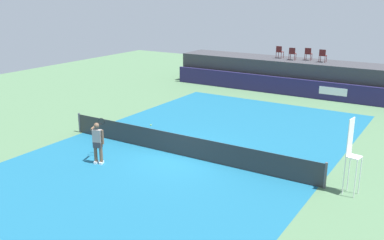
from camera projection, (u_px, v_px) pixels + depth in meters
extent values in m
plane|color=#4C704C|center=(215.00, 137.00, 21.35)|extent=(48.00, 48.00, 0.00)
cube|color=#16597A|center=(182.00, 155.00, 18.91)|extent=(12.00, 22.00, 0.00)
cube|color=#231E4C|center=(290.00, 87.00, 29.72)|extent=(18.00, 0.20, 1.20)
cube|color=white|center=(333.00, 91.00, 28.11)|extent=(1.80, 0.02, 0.50)
cube|color=#38383D|center=(299.00, 75.00, 31.04)|extent=(18.00, 2.80, 2.20)
cylinder|color=#561919|center=(284.00, 55.00, 31.66)|extent=(0.04, 0.04, 0.44)
cylinder|color=#561919|center=(278.00, 55.00, 31.89)|extent=(0.04, 0.04, 0.44)
cylinder|color=#561919|center=(281.00, 56.00, 31.35)|extent=(0.04, 0.04, 0.44)
cylinder|color=#561919|center=(276.00, 55.00, 31.57)|extent=(0.04, 0.04, 0.44)
cube|color=#561919|center=(280.00, 52.00, 31.55)|extent=(0.47, 0.47, 0.03)
cube|color=#561919|center=(279.00, 49.00, 31.32)|extent=(0.44, 0.06, 0.42)
cylinder|color=#561919|center=(296.00, 57.00, 30.82)|extent=(0.04, 0.04, 0.44)
cylinder|color=#561919|center=(290.00, 56.00, 30.99)|extent=(0.04, 0.04, 0.44)
cylinder|color=#561919|center=(295.00, 57.00, 30.47)|extent=(0.04, 0.04, 0.44)
cylinder|color=#561919|center=(289.00, 57.00, 30.65)|extent=(0.04, 0.04, 0.44)
cube|color=#561919|center=(293.00, 54.00, 30.67)|extent=(0.48, 0.48, 0.03)
cube|color=#561919|center=(292.00, 51.00, 30.43)|extent=(0.44, 0.06, 0.42)
cylinder|color=#561919|center=(312.00, 57.00, 30.69)|extent=(0.04, 0.04, 0.44)
cylinder|color=#561919|center=(306.00, 57.00, 30.88)|extent=(0.04, 0.04, 0.44)
cylinder|color=#561919|center=(310.00, 58.00, 30.35)|extent=(0.04, 0.04, 0.44)
cylinder|color=#561919|center=(305.00, 57.00, 30.54)|extent=(0.04, 0.04, 0.44)
cube|color=#561919|center=(309.00, 54.00, 30.55)|extent=(0.46, 0.46, 0.03)
cube|color=#561919|center=(308.00, 51.00, 30.31)|extent=(0.44, 0.05, 0.42)
cylinder|color=#561919|center=(326.00, 59.00, 29.87)|extent=(0.04, 0.04, 0.44)
cylinder|color=#561919|center=(321.00, 58.00, 30.07)|extent=(0.04, 0.04, 0.44)
cylinder|color=#561919|center=(325.00, 60.00, 29.54)|extent=(0.04, 0.04, 0.44)
cylinder|color=#561919|center=(319.00, 59.00, 29.74)|extent=(0.04, 0.04, 0.44)
cube|color=#561919|center=(323.00, 56.00, 29.74)|extent=(0.45, 0.45, 0.03)
cube|color=#561919|center=(322.00, 53.00, 29.50)|extent=(0.44, 0.03, 0.42)
cylinder|color=white|center=(355.00, 179.00, 14.83)|extent=(0.04, 0.04, 1.40)
cylinder|color=white|center=(360.00, 176.00, 15.11)|extent=(0.04, 0.04, 1.40)
cylinder|color=white|center=(344.00, 176.00, 15.09)|extent=(0.04, 0.04, 1.40)
cylinder|color=white|center=(349.00, 173.00, 15.37)|extent=(0.04, 0.04, 1.40)
cube|color=white|center=(354.00, 157.00, 14.90)|extent=(0.51, 0.51, 0.03)
cube|color=white|center=(350.00, 137.00, 14.84)|extent=(0.10, 0.44, 1.33)
cube|color=#2D2D2D|center=(182.00, 145.00, 18.77)|extent=(12.40, 0.02, 0.95)
cylinder|color=#4C4C51|center=(79.00, 123.00, 21.91)|extent=(0.10, 0.10, 1.00)
cylinder|color=#4C4C51|center=(325.00, 176.00, 15.62)|extent=(0.10, 0.10, 1.00)
cube|color=white|center=(102.00, 163.00, 17.98)|extent=(0.20, 0.28, 0.10)
cylinder|color=brown|center=(101.00, 152.00, 17.85)|extent=(0.14, 0.14, 0.82)
cube|color=white|center=(96.00, 162.00, 18.03)|extent=(0.20, 0.28, 0.10)
cylinder|color=brown|center=(96.00, 152.00, 17.90)|extent=(0.14, 0.14, 0.82)
cube|color=#333338|center=(98.00, 145.00, 17.78)|extent=(0.39, 0.32, 0.24)
cube|color=gray|center=(97.00, 136.00, 17.68)|extent=(0.40, 0.30, 0.56)
sphere|color=brown|center=(96.00, 125.00, 17.55)|extent=(0.22, 0.22, 0.22)
cylinder|color=brown|center=(103.00, 137.00, 17.63)|extent=(0.09, 0.09, 0.60)
cylinder|color=brown|center=(94.00, 127.00, 17.90)|extent=(0.28, 0.60, 0.14)
cylinder|color=black|center=(99.00, 123.00, 18.28)|extent=(0.29, 0.13, 0.03)
torus|color=black|center=(102.00, 121.00, 18.55)|extent=(0.30, 0.12, 0.30)
sphere|color=#D8EA33|center=(151.00, 125.00, 23.11)|extent=(0.07, 0.07, 0.07)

